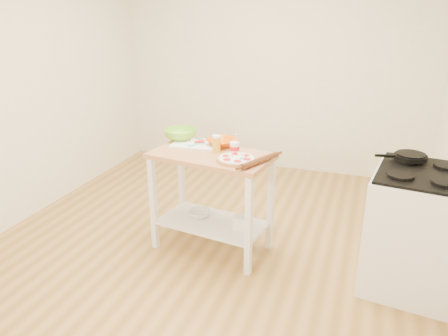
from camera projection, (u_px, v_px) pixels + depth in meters
name	position (u px, v px, depth m)	size (l,w,h in m)	color
room_shell	(210.00, 100.00, 3.54)	(4.04, 4.54, 2.74)	#AF8240
prep_island	(212.00, 182.00, 3.75)	(1.08, 0.69, 0.90)	#C1804F
gas_stove	(415.00, 229.00, 3.31)	(0.75, 0.84, 1.11)	white
skillet	(410.00, 157.00, 3.36)	(0.39, 0.25, 0.03)	black
pizza	(237.00, 159.00, 3.49)	(0.32, 0.32, 0.05)	tan
cutting_board	(195.00, 143.00, 3.91)	(0.43, 0.34, 0.04)	white
spatula	(195.00, 145.00, 3.84)	(0.12, 0.13, 0.01)	#48C9BF
knife	(193.00, 137.00, 4.06)	(0.26, 0.13, 0.01)	silver
orange_bowl	(222.00, 142.00, 3.86)	(0.26, 0.26, 0.06)	#D85A02
green_bowl	(181.00, 134.00, 4.04)	(0.31, 0.31, 0.10)	#77C52A
beer_pint	(216.00, 144.00, 3.68)	(0.07, 0.07, 0.14)	gold
yogurt_tub	(235.00, 148.00, 3.65)	(0.08, 0.08, 0.18)	white
rolling_pin	(260.00, 161.00, 3.42)	(0.05, 0.05, 0.41)	brown
shelf_glass_bowl	(200.00, 214.00, 3.97)	(0.19, 0.19, 0.06)	silver
shelf_bin	(241.00, 222.00, 3.75)	(0.12, 0.12, 0.12)	white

